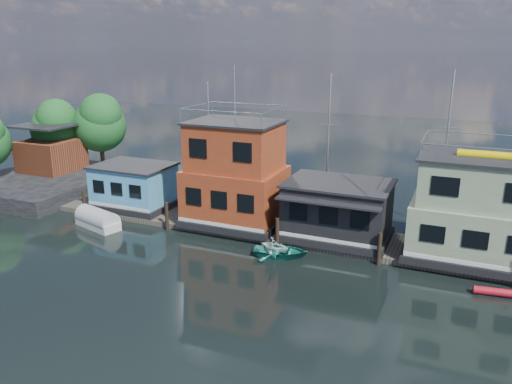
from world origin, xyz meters
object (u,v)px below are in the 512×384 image
at_px(dinghy_white, 274,245).
at_px(tarp_runabout, 98,220).
at_px(houseboat_blue, 134,186).
at_px(dinghy_teal, 281,251).
at_px(red_kayak, 503,293).
at_px(houseboat_red, 236,176).
at_px(houseboat_dark, 338,210).
at_px(houseboat_green, 478,211).

distance_m(dinghy_white, tarp_runabout, 14.38).
xyz_separation_m(houseboat_blue, dinghy_white, (14.08, -3.63, -1.67)).
bearing_deg(houseboat_blue, tarp_runabout, -93.58).
relative_size(dinghy_teal, tarp_runabout, 0.86).
distance_m(red_kayak, dinghy_white, 14.18).
distance_m(houseboat_red, dinghy_teal, 7.60).
relative_size(red_kayak, tarp_runabout, 0.74).
bearing_deg(tarp_runabout, dinghy_teal, 18.05).
bearing_deg(dinghy_white, dinghy_teal, -117.93).
bearing_deg(red_kayak, dinghy_teal, 171.52).
relative_size(houseboat_blue, red_kayak, 2.02).
bearing_deg(houseboat_red, red_kayak, -12.85).
distance_m(houseboat_dark, tarp_runabout, 18.41).
bearing_deg(red_kayak, houseboat_dark, 150.85).
relative_size(dinghy_white, dinghy_teal, 0.55).
bearing_deg(tarp_runabout, houseboat_blue, 102.94).
height_order(houseboat_blue, houseboat_red, houseboat_red).
height_order(houseboat_dark, houseboat_green, houseboat_green).
xyz_separation_m(houseboat_dark, dinghy_teal, (-2.75, -4.03, -2.04)).
distance_m(houseboat_blue, houseboat_green, 26.53).
bearing_deg(houseboat_green, dinghy_teal, -160.98).
height_order(houseboat_green, red_kayak, houseboat_green).
relative_size(houseboat_dark, dinghy_white, 3.64).
bearing_deg(dinghy_teal, red_kayak, -105.14).
height_order(houseboat_blue, houseboat_dark, houseboat_dark).
bearing_deg(houseboat_blue, houseboat_red, 0.00).
relative_size(houseboat_green, red_kayak, 2.66).
relative_size(houseboat_blue, tarp_runabout, 1.50).
xyz_separation_m(houseboat_red, houseboat_green, (17.00, 0.00, -0.55)).
xyz_separation_m(red_kayak, tarp_runabout, (-28.52, -0.18, 0.37)).
bearing_deg(red_kayak, houseboat_red, 159.61).
relative_size(houseboat_blue, dinghy_teal, 1.74).
bearing_deg(tarp_runabout, dinghy_white, 19.80).
height_order(houseboat_blue, red_kayak, houseboat_blue).
bearing_deg(dinghy_teal, houseboat_blue, 60.44).
bearing_deg(dinghy_white, tarp_runabout, 97.68).
distance_m(houseboat_dark, red_kayak, 11.76).
bearing_deg(houseboat_dark, houseboat_blue, 179.94).
xyz_separation_m(houseboat_blue, houseboat_green, (26.50, 0.00, 1.34)).
xyz_separation_m(dinghy_teal, tarp_runabout, (-15.02, -0.40, 0.22)).
xyz_separation_m(houseboat_green, dinghy_teal, (-11.75, -4.05, -3.17)).
bearing_deg(red_kayak, tarp_runabout, 172.82).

